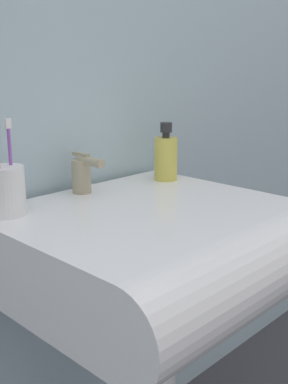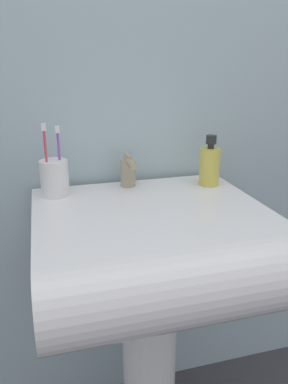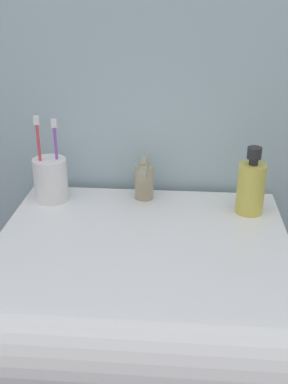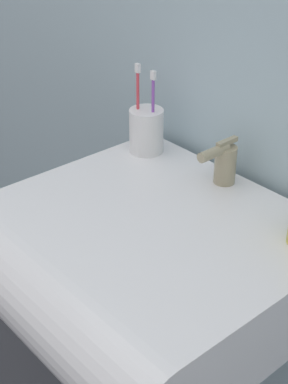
{
  "view_description": "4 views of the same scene",
  "coord_description": "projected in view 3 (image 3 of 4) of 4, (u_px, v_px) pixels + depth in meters",
  "views": [
    {
      "loc": [
        -0.73,
        -0.72,
        1.18
      ],
      "look_at": [
        -0.01,
        -0.01,
        0.91
      ],
      "focal_mm": 45.0,
      "sensor_mm": 36.0,
      "label": 1
    },
    {
      "loc": [
        -0.26,
        -0.89,
        1.24
      ],
      "look_at": [
        -0.01,
        0.02,
        0.91
      ],
      "focal_mm": 35.0,
      "sensor_mm": 36.0,
      "label": 2
    },
    {
      "loc": [
        0.08,
        -0.87,
        1.37
      ],
      "look_at": [
        0.0,
        0.03,
        0.96
      ],
      "focal_mm": 45.0,
      "sensor_mm": 36.0,
      "label": 3
    },
    {
      "loc": [
        0.71,
        -0.66,
        1.49
      ],
      "look_at": [
        -0.03,
        -0.02,
        0.92
      ],
      "focal_mm": 55.0,
      "sensor_mm": 36.0,
      "label": 4
    }
  ],
  "objects": [
    {
      "name": "wall_back",
      "position": [
        153.0,
        52.0,
        1.13
      ],
      "size": [
        5.0,
        0.05,
        2.4
      ],
      "primitive_type": "cube",
      "color": "#9EB7C1",
      "rests_on": "ground"
    },
    {
      "name": "sink_basin",
      "position": [
        140.0,
        291.0,
        0.98
      ],
      "size": [
        0.61,
        0.58,
        0.18
      ],
      "color": "white",
      "rests_on": "sink_pedestal"
    },
    {
      "name": "faucet",
      "position": [
        144.0,
        180.0,
        1.16
      ],
      "size": [
        0.05,
        0.11,
        0.1
      ],
      "color": "tan",
      "rests_on": "sink_basin"
    },
    {
      "name": "toothbrush_cup",
      "position": [
        51.0,
        179.0,
        1.15
      ],
      "size": [
        0.08,
        0.08,
        0.21
      ],
      "color": "white",
      "rests_on": "sink_basin"
    },
    {
      "name": "soap_bottle",
      "position": [
        251.0,
        187.0,
        1.09
      ],
      "size": [
        0.06,
        0.06,
        0.16
      ],
      "color": "gold",
      "rests_on": "sink_basin"
    }
  ]
}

